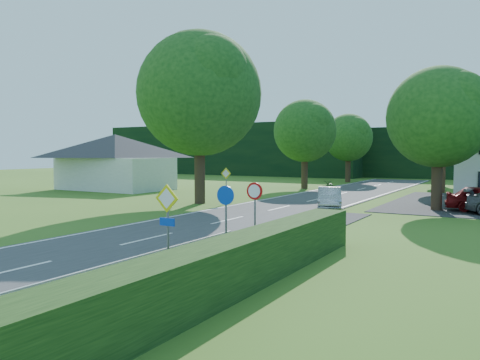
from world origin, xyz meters
The scene contains 20 objects.
road centered at (0.00, 20.00, 0.02)m, with size 7.00×80.00×0.04m, color #323234.
line_edge_left centered at (-3.25, 20.00, 0.04)m, with size 0.12×80.00×0.01m, color white.
line_edge_right centered at (3.25, 20.00, 0.04)m, with size 0.12×80.00×0.01m, color white.
line_centre centered at (0.00, 20.00, 0.04)m, with size 0.12×80.00×0.01m, color white, non-canonical shape.
tree_main centered at (-6.00, 24.00, 5.82)m, with size 9.40×9.40×11.64m, color #174314, non-canonical shape.
tree_left_far centered at (-5.00, 40.00, 4.29)m, with size 7.00×7.00×8.58m, color #174314, non-canonical shape.
tree_right_far centered at (7.00, 42.00, 4.54)m, with size 7.40×7.40×9.09m, color #174314, non-canonical shape.
tree_left_back centered at (-4.50, 52.00, 4.04)m, with size 6.60×6.60×8.07m, color #174314, non-canonical shape.
tree_right_back centered at (6.00, 50.00, 3.78)m, with size 6.20×6.20×7.56m, color #174314, non-canonical shape.
tree_right_mid centered at (8.50, 28.00, 4.29)m, with size 7.00×7.00×8.58m, color #174314, non-canonical shape.
treeline_left centered at (-28.00, 62.00, 4.00)m, with size 44.00×6.00×8.00m, color black.
treeline_right centered at (8.00, 66.00, 3.50)m, with size 30.00×5.00×7.00m, color black.
bungalow_left centered at (-20.00, 30.00, 2.71)m, with size 11.00×6.50×5.20m.
streetlight centered at (8.06, 30.00, 4.46)m, with size 2.03×0.18×8.00m.
sign_priority_right centered at (4.30, 7.98, 1.80)m, with size 0.78×0.09×2.59m.
sign_roundabout centered at (4.30, 10.98, 1.67)m, with size 0.64×0.08×2.37m.
sign_speed_limit centered at (4.30, 12.97, 1.77)m, with size 0.64×0.11×2.37m.
sign_priority_left centered at (-4.50, 24.98, 1.72)m, with size 0.78×0.09×2.44m.
moving_car centered at (2.70, 25.50, 0.69)m, with size 1.38×3.96×1.31m, color #AEAFB3.
motorcycle centered at (-1.09, 36.16, 0.57)m, with size 0.70×2.00×1.05m, color black.
Camera 1 is at (12.49, -2.00, 3.44)m, focal length 35.00 mm.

